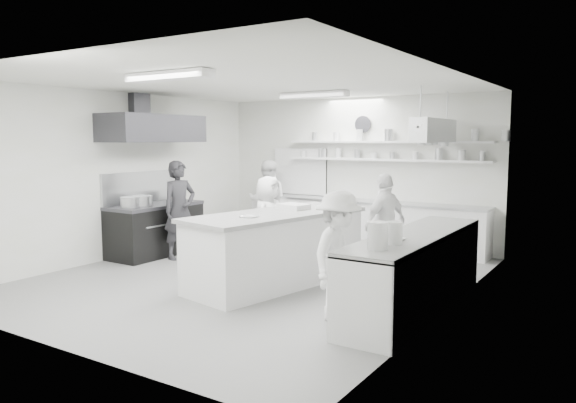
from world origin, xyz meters
The scene contains 27 objects.
floor centered at (0.00, 0.00, -0.01)m, with size 6.00×7.00×0.02m, color gray.
ceiling centered at (0.00, 0.00, 3.01)m, with size 6.00×7.00×0.02m, color silver.
wall_back centered at (0.00, 3.50, 1.50)m, with size 6.00×0.04×3.00m, color silver.
wall_front centered at (0.00, -3.50, 1.50)m, with size 6.00×0.04×3.00m, color silver.
wall_left centered at (-3.00, 0.00, 1.50)m, with size 0.04×7.00×3.00m, color silver.
wall_right centered at (3.00, 0.00, 1.50)m, with size 0.04×7.00×3.00m, color silver.
stove centered at (-2.60, 0.40, 0.45)m, with size 0.80×1.80×0.90m, color black.
exhaust_hood centered at (-2.60, 0.40, 2.35)m, with size 0.85×2.00×0.50m, color #35343A.
back_counter centered at (0.30, 3.20, 0.46)m, with size 5.00×0.60×0.92m, color white.
shelf_lower centered at (0.70, 3.37, 1.75)m, with size 4.20×0.26×0.04m, color white.
shelf_upper centered at (0.70, 3.37, 2.10)m, with size 4.20×0.26×0.04m, color white.
pass_through_window centered at (-1.30, 3.48, 1.45)m, with size 1.30×0.04×1.00m, color black.
wall_clock centered at (0.20, 3.46, 2.45)m, with size 0.32×0.32×0.05m, color white.
right_counter centered at (2.65, -0.20, 0.47)m, with size 0.74×3.30×0.94m, color white.
pot_rack centered at (2.00, 2.40, 2.30)m, with size 0.30×1.60×0.40m, color #B0B2B6.
light_fixture_front centered at (0.00, -1.80, 2.94)m, with size 1.30×0.25×0.10m, color white.
light_fixture_rear centered at (0.00, 1.80, 2.94)m, with size 1.30×0.25×0.10m, color white.
prep_island centered at (0.48, -0.14, 0.52)m, with size 1.04×2.80×1.03m, color white.
stove_pot centered at (-2.60, 0.10, 1.02)m, with size 0.37×0.37×0.23m, color #B0B2B6.
cook_stove centered at (-1.97, 0.40, 0.89)m, with size 0.65×0.42×1.77m, color #242427.
cook_back centered at (-1.71, 2.80, 0.86)m, with size 0.83×0.65×1.71m, color white.
cook_island_left centered at (-0.30, 0.79, 0.77)m, with size 0.75×0.49×1.54m, color white.
cook_island_right centered at (1.59, 1.36, 0.81)m, with size 0.95×0.40×1.62m, color white.
cook_right centered at (2.02, -1.10, 0.78)m, with size 1.01×0.58×1.56m, color white.
bowl_island_a centered at (0.42, -0.71, 1.06)m, with size 0.26×0.26×0.06m, color #B0B2B6.
bowl_island_b centered at (0.22, 0.54, 1.06)m, with size 0.21×0.21×0.07m, color white.
bowl_right centered at (2.58, -0.78, 0.97)m, with size 0.26×0.26×0.07m, color white.
Camera 1 is at (5.02, -6.90, 2.18)m, focal length 34.67 mm.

